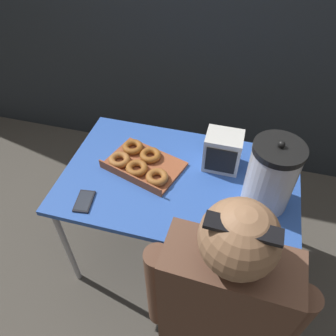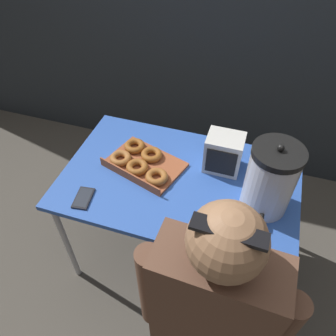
# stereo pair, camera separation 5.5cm
# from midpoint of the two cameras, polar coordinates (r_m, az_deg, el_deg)

# --- Properties ---
(ground_plane) EXTENTS (12.00, 12.00, 0.00)m
(ground_plane) POSITION_cam_midpoint_polar(r_m,az_deg,el_deg) (2.24, 2.22, -14.43)
(ground_plane) COLOR #4C473F
(back_wall) EXTENTS (6.00, 0.11, 2.41)m
(back_wall) POSITION_cam_midpoint_polar(r_m,az_deg,el_deg) (2.27, 11.38, 26.02)
(back_wall) COLOR #23282D
(back_wall) RESTS_ON ground
(folding_table) EXTENTS (1.19, 0.75, 0.72)m
(folding_table) POSITION_cam_midpoint_polar(r_m,az_deg,el_deg) (1.70, 2.85, -3.08)
(folding_table) COLOR #2D56B2
(folding_table) RESTS_ON ground
(donut_box) EXTENTS (0.44, 0.36, 0.05)m
(donut_box) POSITION_cam_midpoint_polar(r_m,az_deg,el_deg) (1.71, -3.69, 1.00)
(donut_box) COLOR brown
(donut_box) RESTS_ON folding_table
(coffee_urn) EXTENTS (0.22, 0.25, 0.37)m
(coffee_urn) POSITION_cam_midpoint_polar(r_m,az_deg,el_deg) (1.49, 18.39, -1.95)
(coffee_urn) COLOR silver
(coffee_urn) RESTS_ON folding_table
(cell_phone) EXTENTS (0.09, 0.14, 0.01)m
(cell_phone) POSITION_cam_midpoint_polar(r_m,az_deg,el_deg) (1.61, -13.58, -5.12)
(cell_phone) COLOR black
(cell_phone) RESTS_ON folding_table
(space_heater) EXTENTS (0.18, 0.15, 0.20)m
(space_heater) POSITION_cam_midpoint_polar(r_m,az_deg,el_deg) (1.67, 10.60, 2.58)
(space_heater) COLOR silver
(space_heater) RESTS_ON folding_table
(person_seated) EXTENTS (0.55, 0.24, 1.32)m
(person_seated) POSITION_cam_midpoint_polar(r_m,az_deg,el_deg) (1.39, 8.17, -25.02)
(person_seated) COLOR #33332D
(person_seated) RESTS_ON ground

